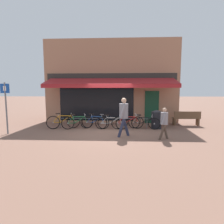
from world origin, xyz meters
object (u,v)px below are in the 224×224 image
bicycle_orange (63,122)px  bicycle_black (144,123)px  bicycle_green (77,122)px  bicycle_red (128,122)px  pedestrian_adult (124,113)px  pedestrian_child (164,120)px  bicycle_silver (111,123)px  park_bench (186,118)px  bicycle_blue (95,122)px  parking_sign (6,103)px  litter_bin (156,119)px

bicycle_orange → bicycle_black: (4.45, 0.06, -0.03)m
bicycle_orange → bicycle_green: size_ratio=1.06×
bicycle_red → pedestrian_adult: 1.76m
bicycle_orange → pedestrian_child: bearing=-39.9°
bicycle_silver → park_bench: park_bench is taller
bicycle_blue → pedestrian_adult: (1.56, -1.71, 0.71)m
bicycle_silver → parking_sign: 5.26m
pedestrian_adult → parking_sign: bearing=168.0°
bicycle_black → bicycle_silver: bearing=-159.7°
litter_bin → park_bench: size_ratio=0.65×
parking_sign → litter_bin: bearing=12.5°
bicycle_red → pedestrian_adult: bearing=-110.1°
bicycle_silver → pedestrian_child: bearing=-38.1°
bicycle_green → bicycle_orange: bearing=154.0°
litter_bin → parking_sign: 7.70m
bicycle_black → parking_sign: parking_sign is taller
bicycle_silver → parking_sign: parking_sign is taller
pedestrian_adult → park_bench: bearing=26.3°
bicycle_green → parking_sign: bearing=-176.5°
bicycle_silver → pedestrian_adult: bearing=-65.9°
bicycle_orange → bicycle_black: 4.45m
bicycle_black → parking_sign: 6.99m
pedestrian_child → parking_sign: (-7.31, 0.61, 0.69)m
bicycle_blue → pedestrian_child: pedestrian_child is taller
bicycle_orange → pedestrian_adult: size_ratio=0.99×
pedestrian_adult → litter_bin: size_ratio=1.70×
pedestrian_adult → bicycle_orange: bearing=144.4°
bicycle_black → bicycle_green: bearing=-161.4°
pedestrian_adult → pedestrian_child: (1.71, -0.41, -0.25)m
park_bench → bicycle_orange: bearing=-172.6°
bicycle_green → bicycle_black: bearing=-16.7°
pedestrian_adult → litter_bin: (1.86, 1.85, -0.55)m
bicycle_green → bicycle_blue: 0.97m
pedestrian_adult → bicycle_black: bearing=45.6°
bicycle_red → pedestrian_child: bearing=-65.0°
bicycle_red → bicycle_orange: bearing=169.0°
bicycle_orange → pedestrian_adult: 3.74m
bicycle_orange → park_bench: bearing=-8.5°
pedestrian_child → park_bench: size_ratio=0.85×
bicycle_blue → pedestrian_child: 3.92m
pedestrian_adult → pedestrian_child: size_ratio=1.30×
bicycle_silver → pedestrian_child: 3.08m
bicycle_blue → bicycle_silver: (0.92, -0.19, -0.01)m
bicycle_blue → parking_sign: (-4.04, -1.51, 1.14)m
bicycle_blue → pedestrian_adult: 2.42m
bicycle_red → litter_bin: size_ratio=1.72×
bicycle_green → bicycle_silver: 1.86m
bicycle_green → parking_sign: size_ratio=0.67×
bicycle_red → pedestrian_adult: size_ratio=1.02×
bicycle_blue → park_bench: park_bench is taller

